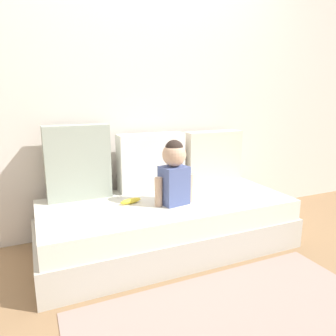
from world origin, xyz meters
TOP-DOWN VIEW (x-y plane):
  - ground_plane at (0.00, 0.00)m, footprint 12.00×12.00m
  - back_wall at (0.00, 0.56)m, footprint 5.11×0.10m
  - couch at (0.00, 0.00)m, footprint 1.91×0.85m
  - throw_pillow_left at (-0.59, 0.33)m, footprint 0.48×0.16m
  - throw_pillow_center at (0.00, 0.33)m, footprint 0.56×0.16m
  - throw_pillow_right at (0.59, 0.33)m, footprint 0.52×0.16m
  - toddler at (0.02, -0.09)m, footprint 0.30×0.18m
  - banana at (-0.27, 0.04)m, footprint 0.18×0.08m
  - floor_rug at (0.00, -0.98)m, footprint 1.72×1.00m

SIDE VIEW (x-z plane):
  - ground_plane at x=0.00m, z-range 0.00..0.00m
  - floor_rug at x=0.00m, z-range 0.00..0.01m
  - couch at x=0.00m, z-range 0.00..0.38m
  - banana at x=-0.27m, z-range 0.38..0.42m
  - throw_pillow_right at x=0.59m, z-range 0.38..0.85m
  - throw_pillow_center at x=0.00m, z-range 0.38..0.85m
  - toddler at x=0.02m, z-range 0.39..0.86m
  - throw_pillow_left at x=-0.59m, z-range 0.38..0.95m
  - back_wall at x=0.00m, z-range 0.00..2.43m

